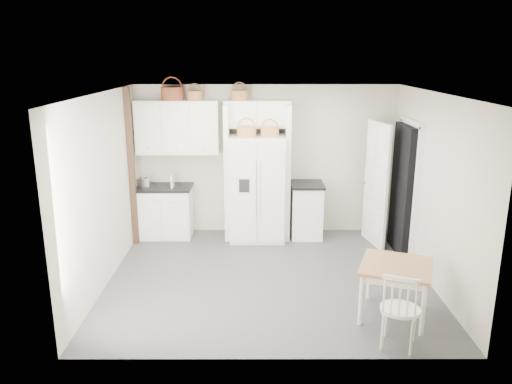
{
  "coord_description": "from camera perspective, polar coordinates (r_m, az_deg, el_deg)",
  "views": [
    {
      "loc": [
        -0.18,
        -6.57,
        3.08
      ],
      "look_at": [
        -0.17,
        0.4,
        1.16
      ],
      "focal_mm": 35.0,
      "sensor_mm": 36.0,
      "label": 1
    }
  ],
  "objects": [
    {
      "name": "wall_back",
      "position": [
        8.76,
        1.12,
        3.68
      ],
      "size": [
        4.5,
        0.0,
        4.5
      ],
      "primitive_type": "plane",
      "rotation": [
        1.57,
        0.0,
        0.0
      ],
      "color": "beige",
      "rests_on": "floor"
    },
    {
      "name": "basket_upper_b",
      "position": [
        8.54,
        -9.55,
        11.03
      ],
      "size": [
        0.37,
        0.37,
        0.22
      ],
      "primitive_type": "cylinder",
      "color": "brown",
      "rests_on": "upper_cabinet"
    },
    {
      "name": "wall_right",
      "position": [
        7.23,
        19.58,
        0.25
      ],
      "size": [
        0.0,
        4.0,
        4.0
      ],
      "primitive_type": "plane",
      "rotation": [
        1.57,
        0.0,
        -1.57
      ],
      "color": "beige",
      "rests_on": "floor"
    },
    {
      "name": "base_cab_left",
      "position": [
        8.83,
        -10.42,
        -2.31
      ],
      "size": [
        0.93,
        0.59,
        0.86
      ],
      "primitive_type": "cube",
      "color": "white",
      "rests_on": "floor"
    },
    {
      "name": "door_slab",
      "position": [
        8.41,
        13.56,
        0.82
      ],
      "size": [
        0.21,
        0.79,
        2.05
      ],
      "primitive_type": "cube",
      "rotation": [
        0.0,
        0.0,
        -1.36
      ],
      "color": "white",
      "rests_on": "floor"
    },
    {
      "name": "cookbook_cream",
      "position": [
        8.57,
        -9.55,
        1.25
      ],
      "size": [
        0.04,
        0.15,
        0.23
      ],
      "primitive_type": "cube",
      "rotation": [
        0.0,
        0.0,
        -0.02
      ],
      "color": "beige",
      "rests_on": "counter_left"
    },
    {
      "name": "base_cab_right",
      "position": [
        8.73,
        5.76,
        -2.17
      ],
      "size": [
        0.52,
        0.62,
        0.91
      ],
      "primitive_type": "cube",
      "color": "white",
      "rests_on": "floor"
    },
    {
      "name": "cookbook_red",
      "position": [
        8.57,
        -9.63,
        1.22
      ],
      "size": [
        0.06,
        0.15,
        0.22
      ],
      "primitive_type": "cube",
      "rotation": [
        0.0,
        0.0,
        0.23
      ],
      "color": "#A10B17",
      "rests_on": "counter_left"
    },
    {
      "name": "floor",
      "position": [
        7.26,
        1.39,
        -9.69
      ],
      "size": [
        4.5,
        4.5,
        0.0
      ],
      "primitive_type": "plane",
      "color": "#424242",
      "rests_on": "ground"
    },
    {
      "name": "basket_upper_c",
      "position": [
        8.49,
        -7.0,
        10.88
      ],
      "size": [
        0.27,
        0.27,
        0.15
      ],
      "primitive_type": "cylinder",
      "color": "brown",
      "rests_on": "upper_cabinet"
    },
    {
      "name": "fridge_panel_right",
      "position": [
        8.51,
        3.58,
        2.27
      ],
      "size": [
        0.08,
        0.6,
        2.3
      ],
      "primitive_type": "cube",
      "color": "white",
      "rests_on": "floor"
    },
    {
      "name": "ceiling",
      "position": [
        6.59,
        1.54,
        11.22
      ],
      "size": [
        4.5,
        4.5,
        0.0
      ],
      "primitive_type": "plane",
      "color": "white",
      "rests_on": "wall_back"
    },
    {
      "name": "fridge_panel_left",
      "position": [
        8.51,
        -3.29,
        2.27
      ],
      "size": [
        0.08,
        0.6,
        2.3
      ],
      "primitive_type": "cube",
      "color": "white",
      "rests_on": "floor"
    },
    {
      "name": "toaster",
      "position": [
        8.65,
        -12.74,
        1.02
      ],
      "size": [
        0.26,
        0.17,
        0.17
      ],
      "primitive_type": "cube",
      "rotation": [
        0.0,
        0.0,
        -0.12
      ],
      "color": "silver",
      "rests_on": "counter_left"
    },
    {
      "name": "basket_fridge_b",
      "position": [
        8.18,
        1.58,
        6.88
      ],
      "size": [
        0.29,
        0.29,
        0.16
      ],
      "primitive_type": "cylinder",
      "color": "brown",
      "rests_on": "refrigerator"
    },
    {
      "name": "refrigerator",
      "position": [
        8.48,
        0.14,
        0.47
      ],
      "size": [
        0.92,
        0.74,
        1.79
      ],
      "primitive_type": "cube",
      "color": "white",
      "rests_on": "floor"
    },
    {
      "name": "basket_fridge_a",
      "position": [
        8.18,
        -1.1,
        6.92
      ],
      "size": [
        0.32,
        0.32,
        0.17
      ],
      "primitive_type": "cylinder",
      "color": "brown",
      "rests_on": "refrigerator"
    },
    {
      "name": "wall_left",
      "position": [
        7.12,
        -16.96,
        0.23
      ],
      "size": [
        0.0,
        4.0,
        4.0
      ],
      "primitive_type": "plane",
      "rotation": [
        1.57,
        0.0,
        1.57
      ],
      "color": "beige",
      "rests_on": "floor"
    },
    {
      "name": "trim_post",
      "position": [
        8.37,
        -14.04,
        2.66
      ],
      "size": [
        0.09,
        0.09,
        2.6
      ],
      "primitive_type": "cube",
      "color": "#331913",
      "rests_on": "floor"
    },
    {
      "name": "basket_bridge_a",
      "position": [
        8.43,
        -1.91,
        10.99
      ],
      "size": [
        0.29,
        0.29,
        0.17
      ],
      "primitive_type": "cylinder",
      "color": "brown",
      "rests_on": "bridge_cabinet"
    },
    {
      "name": "windsor_chair",
      "position": [
        5.72,
        16.16,
        -12.77
      ],
      "size": [
        0.55,
        0.52,
        0.88
      ],
      "primitive_type": "cube",
      "rotation": [
        0.0,
        0.0,
        -0.39
      ],
      "color": "white",
      "rests_on": "floor"
    },
    {
      "name": "counter_right",
      "position": [
        8.59,
        5.85,
        0.87
      ],
      "size": [
        0.56,
        0.67,
        0.04
      ],
      "primitive_type": "cube",
      "color": "black",
      "rests_on": "base_cab_right"
    },
    {
      "name": "dining_table",
      "position": [
        6.35,
        15.55,
        -10.79
      ],
      "size": [
        1.04,
        1.04,
        0.67
      ],
      "primitive_type": "cube",
      "rotation": [
        0.0,
        0.0,
        -0.36
      ],
      "color": "olive",
      "rests_on": "floor"
    },
    {
      "name": "upper_cabinet",
      "position": [
        8.59,
        -8.97,
        7.32
      ],
      "size": [
        1.4,
        0.34,
        0.9
      ],
      "primitive_type": "cube",
      "color": "white",
      "rests_on": "wall_back"
    },
    {
      "name": "doorway_void",
      "position": [
        8.19,
        16.54,
        0.22
      ],
      "size": [
        0.18,
        0.85,
        2.05
      ],
      "primitive_type": "cube",
      "color": "black",
      "rests_on": "floor"
    },
    {
      "name": "counter_left",
      "position": [
        8.71,
        -10.56,
        0.53
      ],
      "size": [
        0.97,
        0.63,
        0.04
      ],
      "primitive_type": "cube",
      "color": "black",
      "rests_on": "base_cab_left"
    },
    {
      "name": "bridge_cabinet",
      "position": [
        8.46,
        0.14,
        8.92
      ],
      "size": [
        1.12,
        0.34,
        0.45
      ],
      "primitive_type": "cube",
      "color": "white",
      "rests_on": "wall_back"
    }
  ]
}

